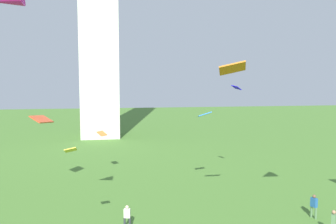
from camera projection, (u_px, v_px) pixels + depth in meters
person_0 at (127, 216)px, 22.02m from camera, size 0.47×0.34×1.56m
person_1 at (314, 205)px, 23.72m from camera, size 0.37×0.51×1.69m
person_4 at (333, 222)px, 20.90m from camera, size 0.46×0.50×1.68m
kite_flying_0 at (232, 68)px, 19.98m from camera, size 1.82×1.35×0.87m
kite_flying_1 at (102, 133)px, 33.87m from camera, size 1.11×1.17×0.43m
kite_flying_3 at (71, 150)px, 18.74m from camera, size 0.66×0.95×0.48m
kite_flying_4 at (205, 114)px, 27.69m from camera, size 1.19×0.86×0.52m
kite_flying_5 at (42, 119)px, 27.99m from camera, size 1.81×2.10×0.71m
kite_flying_6 at (236, 88)px, 30.21m from camera, size 0.79×1.01×0.44m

